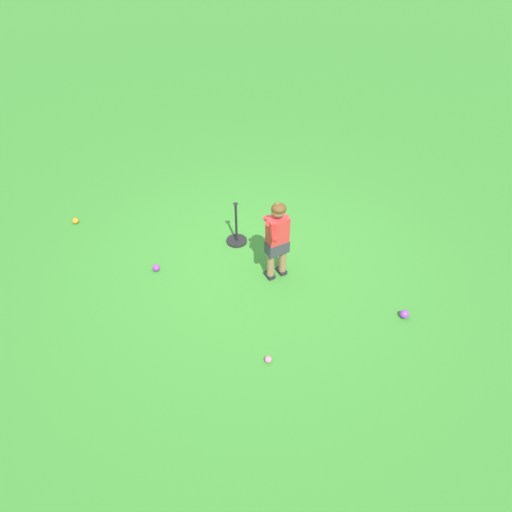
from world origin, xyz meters
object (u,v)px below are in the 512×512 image
play_ball_midfield (75,221)px  batting_tee (237,236)px  play_ball_behind_batter (268,359)px  play_ball_center_lawn (404,314)px  play_ball_near_batter (156,268)px  child_batter (277,235)px

play_ball_midfield → batting_tee: size_ratio=0.14×
play_ball_behind_batter → play_ball_midfield: play_ball_midfield is taller
play_ball_center_lawn → batting_tee: (2.23, 0.91, 0.05)m
play_ball_behind_batter → play_ball_midfield: bearing=15.2°
play_ball_behind_batter → play_ball_midfield: size_ratio=0.86×
play_ball_behind_batter → play_ball_midfield: (3.52, 0.96, 0.01)m
play_ball_center_lawn → batting_tee: 2.41m
batting_tee → play_ball_center_lawn: bearing=-157.9°
play_ball_midfield → play_ball_near_batter: play_ball_near_batter is taller
child_batter → play_ball_midfield: child_batter is taller
play_ball_near_batter → batting_tee: bearing=-91.8°
play_ball_midfield → play_ball_near_batter: (-1.55, -0.56, 0.00)m
play_ball_near_batter → batting_tee: size_ratio=0.15×
play_ball_midfield → batting_tee: bearing=-132.7°
play_ball_midfield → batting_tee: batting_tee is taller
play_ball_center_lawn → play_ball_near_batter: bearing=42.4°
play_ball_behind_batter → batting_tee: batting_tee is taller
play_ball_center_lawn → child_batter: bearing=31.4°
play_ball_near_batter → play_ball_midfield: bearing=19.7°
child_batter → play_ball_midfield: 3.08m
play_ball_near_batter → child_batter: bearing=-125.9°
batting_tee → play_ball_midfield: bearing=47.3°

